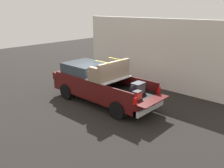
{
  "coord_description": "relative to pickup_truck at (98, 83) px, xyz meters",
  "views": [
    {
      "loc": [
        -7.75,
        7.9,
        4.54
      ],
      "look_at": [
        -0.6,
        0.0,
        1.1
      ],
      "focal_mm": 38.06,
      "sensor_mm": 36.0,
      "label": 1
    }
  ],
  "objects": [
    {
      "name": "building_facade",
      "position": [
        -0.47,
        -3.98,
        1.04
      ],
      "size": [
        9.48,
        0.36,
        3.98
      ],
      "primitive_type": "cube",
      "color": "silver",
      "rests_on": "ground_plane"
    },
    {
      "name": "ground_plane",
      "position": [
        -0.36,
        0.0,
        -0.95
      ],
      "size": [
        40.0,
        40.0,
        0.0
      ],
      "primitive_type": "plane",
      "color": "black"
    },
    {
      "name": "pickup_truck",
      "position": [
        0.0,
        0.0,
        0.0
      ],
      "size": [
        6.05,
        2.06,
        2.23
      ],
      "color": "#470F0F",
      "rests_on": "ground_plane"
    }
  ]
}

